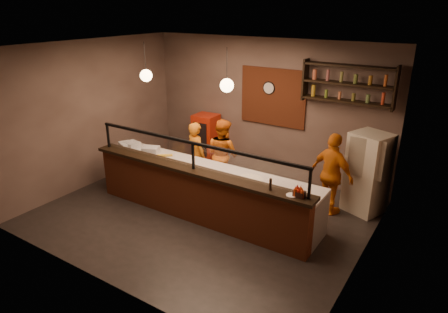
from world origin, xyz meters
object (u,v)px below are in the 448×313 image
Objects in this scene: wall_clock at (269,88)px; cook_mid at (223,154)px; pepper_mill at (270,184)px; condiment_caddy at (299,194)px; red_cooler at (206,140)px; pizza_dough at (250,179)px; fridge at (367,173)px; cook_right at (332,174)px; cook_left at (196,155)px.

wall_clock is 1.86m from cook_mid.
pepper_mill is at bearing 155.57° from cook_mid.
cook_mid reaches higher than condiment_caddy.
red_cooler is 3.11m from pizza_dough.
pizza_dough is at bearing 158.03° from condiment_caddy.
wall_clock is 3.54m from condiment_caddy.
red_cooler is at bearing 145.12° from condiment_caddy.
fridge reaches higher than red_cooler.
wall_clock is 1.48× the size of pepper_mill.
red_cooler is (-3.50, 0.77, -0.16)m from cook_right.
fridge is at bearing -118.53° from cook_right.
cook_left is 3.58m from fridge.
pizza_dough is at bearing -41.96° from red_cooler.
fridge reaches higher than pepper_mill.
cook_right reaches higher than cook_mid.
wall_clock is 2.72m from pizza_dough.
fridge is 2.43m from pepper_mill.
cook_left is 0.59m from cook_mid.
pepper_mill is at bearing -41.33° from red_cooler.
pizza_dough is (1.27, -1.05, 0.11)m from cook_mid.
cook_left reaches higher than pizza_dough.
cook_right reaches higher than red_cooler.
cook_mid is 0.97× the size of cook_right.
pepper_mill is (2.45, -1.28, 0.41)m from cook_left.
cook_right is 3.30× the size of pizza_dough.
condiment_caddy is at bearing 3.78° from pepper_mill.
cook_right is 1.67m from pizza_dough.
fridge is at bearing 76.09° from condiment_caddy.
wall_clock is 2.88m from fridge.
red_cooler is at bearing 140.64° from pepper_mill.
condiment_caddy is 0.49m from pepper_mill.
cook_left is 0.93× the size of fridge.
wall_clock is 1.73× the size of condiment_caddy.
fridge is (0.55, 0.46, -0.01)m from cook_right.
red_cooler is at bearing -163.61° from fridge.
wall_clock is at bearing 109.65° from pizza_dough.
cook_mid reaches higher than pepper_mill.
fridge is at bearing -6.35° from red_cooler.
cook_left reaches higher than pepper_mill.
cook_mid is 1.46m from red_cooler.
pepper_mill is (-1.02, -2.18, 0.35)m from fridge.
wall_clock reaches higher than red_cooler.
pepper_mill is at bearing -62.13° from wall_clock.
fridge is 7.97× the size of pepper_mill.
cook_right reaches higher than pepper_mill.
condiment_caddy is at bearing 177.39° from cook_left.
red_cooler reaches higher than pepper_mill.
cook_left is at bearing 152.35° from pepper_mill.
cook_mid is at bearing 147.87° from condiment_caddy.
cook_right is 1.71m from condiment_caddy.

